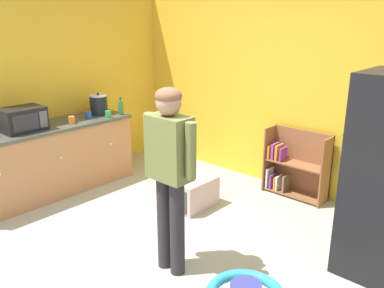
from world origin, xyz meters
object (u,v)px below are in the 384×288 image
green_cup (108,114)px  blue_cup (89,115)px  pet_carrier (192,192)px  microwave (23,119)px  bookshelf (293,167)px  orange_cup (72,120)px  kitchen_counter (48,160)px  crock_pot (99,104)px  standing_person (170,165)px  green_glass_bottle (121,108)px

green_cup → blue_cup: bearing=-126.6°
pet_carrier → microwave: (-1.61, -1.21, 0.86)m
bookshelf → green_cup: bearing=-148.9°
bookshelf → orange_cup: 2.89m
microwave → blue_cup: 0.87m
bookshelf → green_cup: 2.54m
kitchen_counter → crock_pot: bearing=92.6°
blue_cup → crock_pot: bearing=114.6°
standing_person → green_cup: (-2.11, 0.93, -0.06)m
kitchen_counter → green_glass_bottle: bearing=78.0°
green_glass_bottle → green_cup: bearing=-87.1°
kitchen_counter → green_glass_bottle: (0.22, 1.03, 0.55)m
kitchen_counter → crock_pot: size_ratio=7.48×
standing_person → green_cup: bearing=156.3°
blue_cup → orange_cup: bearing=-77.0°
pet_carrier → green_cup: bearing=-174.2°
standing_person → green_cup: size_ratio=17.49×
standing_person → pet_carrier: bearing=123.8°
kitchen_counter → standing_person: bearing=-3.1°
crock_pot → green_cup: crock_pot is taller
kitchen_counter → bookshelf: (2.34, 2.08, -0.09)m
microwave → blue_cup: size_ratio=5.05×
standing_person → crock_pot: bearing=157.8°
bookshelf → pet_carrier: bearing=-122.4°
standing_person → pet_carrier: standing_person is taller
green_glass_bottle → crock_pot: bearing=-144.4°
crock_pot → kitchen_counter: bearing=-87.4°
bookshelf → green_glass_bottle: green_glass_bottle is taller
standing_person → orange_cup: standing_person is taller
crock_pot → orange_cup: (0.18, -0.54, -0.09)m
kitchen_counter → green_cup: (0.23, 0.80, 0.50)m
standing_person → green_glass_bottle: size_ratio=6.75×
crock_pot → orange_cup: size_ratio=3.18×
pet_carrier → orange_cup: size_ratio=5.81×
green_cup → bookshelf: bearing=31.1°
kitchen_counter → crock_pot: 1.03m
microwave → blue_cup: bearing=85.9°
bookshelf → crock_pot: crock_pot is taller
standing_person → blue_cup: bearing=162.3°
kitchen_counter → bookshelf: size_ratio=2.66×
microwave → kitchen_counter: bearing=93.0°
bookshelf → crock_pot: 2.77m
blue_cup → green_glass_bottle: bearing=71.8°
green_glass_bottle → pet_carrier: bearing=-3.4°
pet_carrier → microwave: microwave is taller
green_cup → orange_cup: 0.51m
standing_person → bookshelf: bearing=89.9°
standing_person → orange_cup: 2.24m
crock_pot → orange_cup: 0.58m
standing_person → pet_carrier: (-0.72, 1.07, -0.83)m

